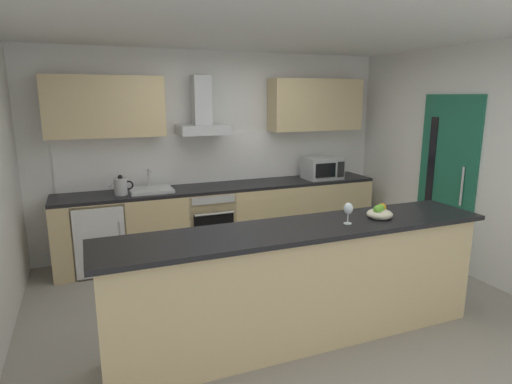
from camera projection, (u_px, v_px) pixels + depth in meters
ground at (277, 306)px, 4.27m from camera, size 5.74×4.89×0.02m
ceiling at (280, 27)px, 3.70m from camera, size 5.74×4.89×0.02m
wall_back at (216, 151)px, 5.80m from camera, size 5.74×0.12×2.60m
wall_right at (472, 162)px, 4.88m from camera, size 0.12×4.89×2.60m
backsplash_tile at (218, 157)px, 5.75m from camera, size 4.03×0.02×0.66m
counter_back at (226, 219)px, 5.64m from camera, size 4.17×0.60×0.90m
counter_island at (301, 284)px, 3.56m from camera, size 3.29×0.64×1.00m
upper_cabinets at (220, 106)px, 5.46m from camera, size 4.11×0.32×0.70m
side_door at (446, 181)px, 5.16m from camera, size 0.08×0.85×2.05m
oven at (208, 221)px, 5.53m from camera, size 0.60×0.62×0.80m
refrigerator at (99, 236)px, 5.05m from camera, size 0.58×0.60×0.85m
microwave at (323, 168)px, 5.98m from camera, size 0.50×0.38×0.30m
sink at (151, 189)px, 5.18m from camera, size 0.50×0.40×0.26m
kettle at (121, 186)px, 4.99m from camera, size 0.29×0.15×0.24m
range_hood at (202, 116)px, 5.35m from camera, size 0.62×0.45×0.72m
wine_glass at (348, 209)px, 3.50m from camera, size 0.08×0.08×0.18m
fruit_bowl at (380, 213)px, 3.69m from camera, size 0.22×0.22×0.13m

